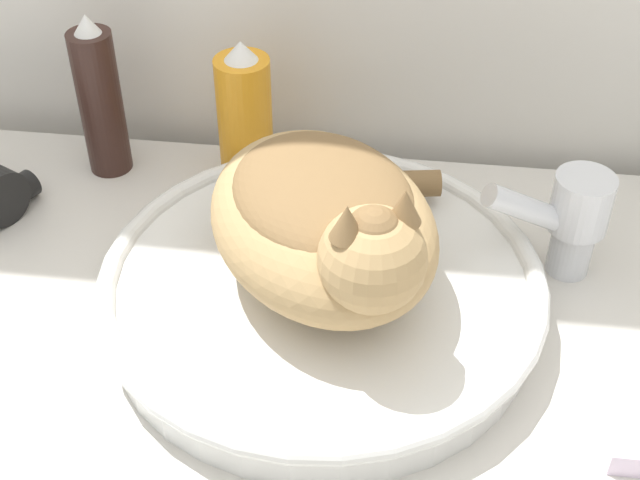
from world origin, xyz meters
The scene contains 5 objects.
sink_basin centered at (-0.05, 0.30, 0.86)m, with size 0.43×0.43×0.06m.
cat centered at (-0.05, 0.29, 0.95)m, with size 0.30×0.32×0.16m.
faucet centered at (0.19, 0.40, 0.90)m, with size 0.13×0.08×0.13m.
spray_bottle_trigger centered at (-0.17, 0.52, 0.91)m, with size 0.06×0.06×0.18m.
hairspray_can_black centered at (-0.33, 0.52, 0.92)m, with size 0.05×0.05×0.20m.
Camera 1 is at (0.03, -0.32, 1.45)m, focal length 50.00 mm.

